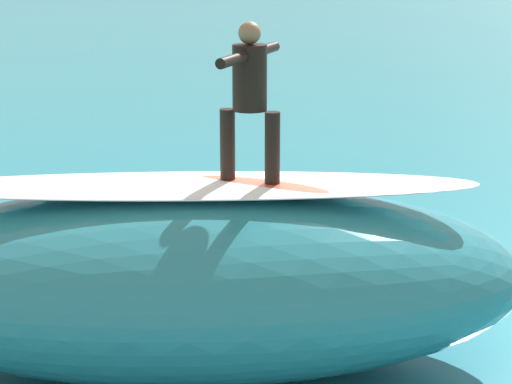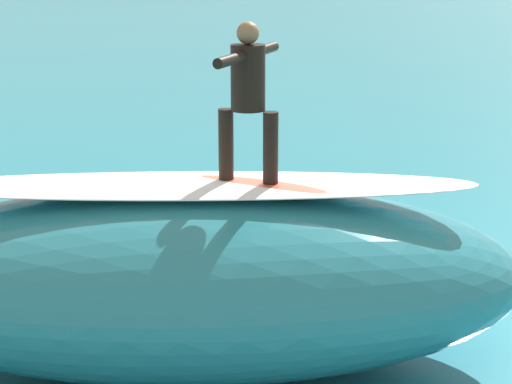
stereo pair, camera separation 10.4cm
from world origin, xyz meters
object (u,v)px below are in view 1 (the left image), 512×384
at_px(surfer_riding, 250,90).
at_px(surfboard_paddling, 260,257).
at_px(surfboard_riding, 250,185).
at_px(surfer_paddling, 253,246).

height_order(surfer_riding, surfboard_paddling, surfer_riding).
bearing_deg(surfboard_riding, surfboard_paddling, -71.75).
xyz_separation_m(surfer_riding, surfboard_paddling, (0.80, -2.99, -2.65)).
bearing_deg(surfboard_paddling, surfer_paddling, -180.00).
distance_m(surfer_riding, surfer_paddling, 3.90).
distance_m(surfboard_riding, surfboard_paddling, 3.55).
xyz_separation_m(surfboard_riding, surfboard_paddling, (0.80, -2.99, -1.75)).
height_order(surfboard_paddling, surfer_paddling, surfer_paddling).
bearing_deg(surfer_riding, surfboard_riding, -176.69).
bearing_deg(surfer_paddling, surfboard_riding, -131.47).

